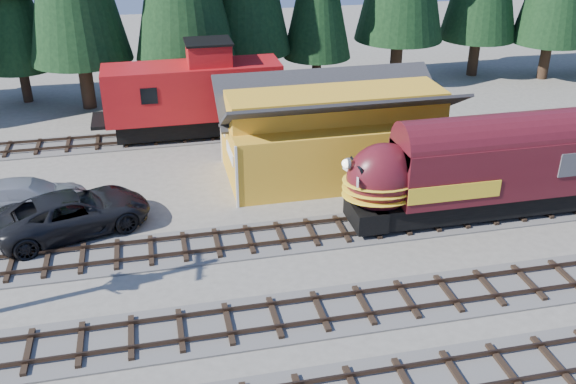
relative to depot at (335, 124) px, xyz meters
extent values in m
plane|color=#6B665B|center=(0.00, -10.50, -2.96)|extent=(120.00, 120.00, 0.00)
cube|color=#4C4947|center=(10.00, -6.50, -2.92)|extent=(68.00, 3.20, 0.08)
cube|color=#38281E|center=(10.00, -7.22, -2.71)|extent=(68.00, 0.08, 0.16)
cube|color=#38281E|center=(10.00, -5.78, -2.71)|extent=(68.00, 0.08, 0.16)
cube|color=#4C4947|center=(-10.00, 7.50, -2.92)|extent=(32.00, 3.20, 0.08)
cube|color=#38281E|center=(-10.00, 6.78, -2.71)|extent=(32.00, 0.08, 0.16)
cube|color=#38281E|center=(-10.00, 8.22, -2.71)|extent=(32.00, 0.08, 0.16)
cube|color=orange|center=(0.00, 0.00, -1.26)|extent=(12.00, 6.00, 3.40)
cube|color=gold|center=(0.00, 0.00, 1.16)|extent=(11.88, 3.30, 1.44)
cube|color=white|center=(-6.04, -1.00, -0.76)|extent=(0.06, 2.40, 0.60)
cube|color=black|center=(6.38, -6.50, -2.13)|extent=(13.11, 2.35, 1.01)
cube|color=#4E1119|center=(7.12, -6.50, -0.24)|extent=(11.96, 2.76, 2.76)
ellipsoid|color=#4E1119|center=(0.40, -6.50, -0.33)|extent=(3.50, 2.71, 3.40)
cube|color=#38383A|center=(10.52, -6.50, 0.08)|extent=(3.68, 2.82, 1.20)
sphere|color=white|center=(-1.42, -6.50, 0.59)|extent=(0.40, 0.40, 0.40)
cube|color=black|center=(-7.16, 7.50, -2.08)|extent=(9.94, 2.56, 1.10)
cube|color=#AA1216|center=(-7.16, 7.50, 0.13)|extent=(11.05, 3.20, 3.31)
cube|color=#AA1216|center=(-6.05, 7.50, 2.45)|extent=(2.65, 2.43, 1.33)
imported|color=black|center=(-13.96, -3.70, -1.96)|extent=(7.87, 5.43, 2.00)
imported|color=#9D9FA4|center=(-16.35, -1.19, -2.09)|extent=(6.06, 2.54, 1.75)
camera|label=1|loc=(-9.85, -32.00, 12.47)|focal=40.00mm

